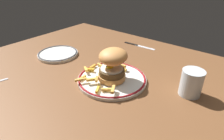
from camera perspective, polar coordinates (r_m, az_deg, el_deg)
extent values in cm
cube|color=brown|center=(78.07, -2.08, -2.29)|extent=(122.56, 93.80, 4.00)
cylinder|color=white|center=(72.03, 0.00, -2.78)|extent=(25.76, 25.76, 1.20)
torus|color=maroon|center=(71.71, 0.00, -2.37)|extent=(25.36, 25.36, 0.80)
cylinder|color=#D7924A|center=(70.16, -0.07, -1.91)|extent=(10.09, 10.09, 1.80)
cylinder|color=brown|center=(69.17, -0.07, -0.52)|extent=(9.28, 9.28, 2.10)
cylinder|color=white|center=(68.54, -0.07, 0.42)|extent=(8.17, 8.17, 0.50)
ellipsoid|color=yellow|center=(68.50, -0.69, 1.04)|extent=(2.60, 2.60, 1.40)
ellipsoid|color=#DA904C|center=(67.32, 0.34, 4.09)|extent=(13.17, 13.41, 6.27)
cube|color=#E7B74F|center=(78.67, -3.34, 1.30)|extent=(4.45, 1.49, 0.83)
cube|color=gold|center=(64.56, -4.25, -5.57)|extent=(2.86, 4.28, 0.80)
cube|color=gold|center=(80.08, 1.01, 3.06)|extent=(3.45, 1.99, 0.75)
cube|color=#DBAC50|center=(76.67, 2.68, 1.41)|extent=(4.47, 1.68, 0.97)
cube|color=#E9B647|center=(74.90, -7.87, 0.28)|extent=(3.10, 2.31, 0.85)
cube|color=gold|center=(75.87, -6.52, 0.10)|extent=(3.18, 2.38, 1.00)
cube|color=gold|center=(66.69, -4.56, -2.71)|extent=(2.51, 3.01, 0.80)
cube|color=gold|center=(76.27, 3.19, 0.38)|extent=(3.78, 1.19, 0.88)
cube|color=gold|center=(78.27, -5.75, 1.05)|extent=(1.30, 3.70, 0.85)
cube|color=gold|center=(67.91, -5.85, -2.81)|extent=(3.36, 4.01, 0.88)
cube|color=gold|center=(79.49, 1.96, 2.91)|extent=(3.04, 1.78, 0.79)
cube|color=gold|center=(68.75, -9.22, -2.81)|extent=(2.94, 4.14, 0.75)
cube|color=gold|center=(63.95, -1.31, -5.85)|extent=(3.74, 3.30, 0.83)
cube|color=#E9AA4B|center=(62.29, 0.31, -5.80)|extent=(2.79, 3.88, 0.94)
cube|color=gold|center=(71.19, -8.83, -2.27)|extent=(1.00, 3.55, 0.78)
cylinder|color=silver|center=(68.03, 22.62, -3.53)|extent=(7.19, 7.19, 9.00)
cylinder|color=silver|center=(68.92, 22.35, -4.74)|extent=(6.62, 6.62, 5.54)
cylinder|color=white|center=(95.95, -15.82, 4.59)|extent=(18.89, 18.89, 1.20)
torus|color=#4C4C51|center=(95.71, -15.87, 4.92)|extent=(18.49, 18.49, 0.80)
cube|color=black|center=(106.60, 5.73, 7.88)|extent=(8.05, 1.60, 0.70)
cube|color=silver|center=(102.96, 9.81, 6.75)|extent=(11.08, 2.35, 0.24)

